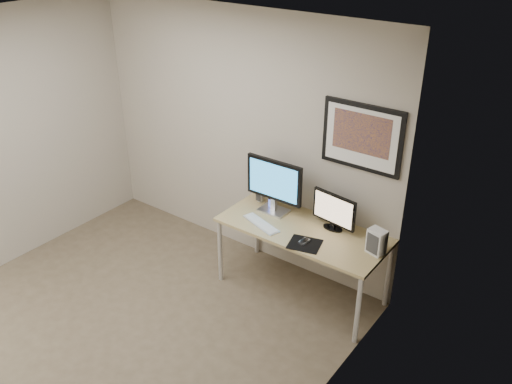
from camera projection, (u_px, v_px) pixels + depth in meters
floor at (128, 325)px, 4.94m from camera, size 3.60×3.60×0.00m
room at (148, 143)px, 4.49m from camera, size 3.60×3.60×3.60m
desk at (303, 235)px, 5.07m from camera, size 1.60×0.70×0.73m
framed_art at (362, 137)px, 4.67m from camera, size 0.75×0.04×0.60m
monitor_large at (274, 184)px, 5.18m from camera, size 0.60×0.20×0.55m
monitor_tv at (334, 211)px, 4.94m from camera, size 0.46×0.13×0.36m
speaker_left at (261, 192)px, 5.47m from camera, size 0.08×0.08×0.19m
speaker_right at (332, 212)px, 5.15m from camera, size 0.08×0.08×0.16m
phone_dock at (270, 204)px, 5.33m from camera, size 0.07×0.07×0.12m
keyboard at (261, 224)px, 5.10m from camera, size 0.46×0.25×0.02m
mousepad at (305, 244)px, 4.80m from camera, size 0.34×0.32×0.00m
mouse at (304, 241)px, 4.82m from camera, size 0.07×0.11×0.03m
fan_unit at (377, 242)px, 4.63m from camera, size 0.17×0.14×0.23m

